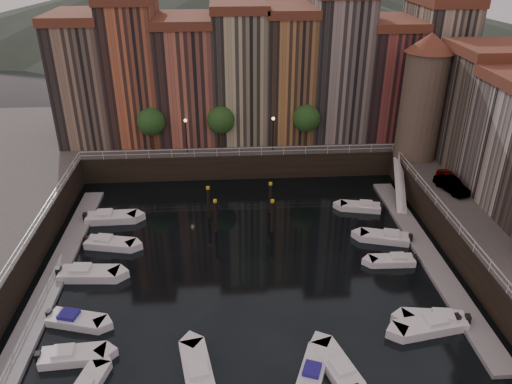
{
  "coord_description": "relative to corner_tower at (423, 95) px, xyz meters",
  "views": [
    {
      "loc": [
        -1.61,
        -37.07,
        25.54
      ],
      "look_at": [
        1.13,
        4.0,
        4.41
      ],
      "focal_mm": 35.0,
      "sensor_mm": 36.0,
      "label": 1
    }
  ],
  "objects": [
    {
      "name": "ground",
      "position": [
        -20.0,
        -14.5,
        -10.19
      ],
      "size": [
        200.0,
        200.0,
        0.0
      ],
      "primitive_type": "plane",
      "color": "black",
      "rests_on": "ground"
    },
    {
      "name": "car_b",
      "position": [
        0.55,
        -9.02,
        -6.54
      ],
      "size": [
        2.47,
        4.21,
        1.31
      ],
      "primitive_type": "imported",
      "rotation": [
        0.0,
        0.0,
        0.29
      ],
      "color": "gray",
      "rests_on": "quay_right"
    },
    {
      "name": "boat_right_3",
      "position": [
        -6.78,
        -12.74,
        -9.83
      ],
      "size": [
        4.88,
        2.88,
        1.09
      ],
      "rotation": [
        0.0,
        0.0,
        2.87
      ],
      "color": "white",
      "rests_on": "ground"
    },
    {
      "name": "boat_near_2",
      "position": [
        -16.3,
        -28.16,
        -9.87
      ],
      "size": [
        2.84,
        4.22,
        0.96
      ],
      "rotation": [
        0.0,
        0.0,
        1.19
      ],
      "color": "white",
      "rests_on": "ground"
    },
    {
      "name": "boat_right_4",
      "position": [
        -7.54,
        -6.68,
        -9.86
      ],
      "size": [
        4.49,
        2.45,
        1.01
      ],
      "rotation": [
        0.0,
        0.0,
        2.92
      ],
      "color": "white",
      "rests_on": "ground"
    },
    {
      "name": "boat_left_1",
      "position": [
        -33.03,
        -22.35,
        -9.85
      ],
      "size": [
        4.58,
        2.68,
        1.03
      ],
      "rotation": [
        0.0,
        0.0,
        -0.27
      ],
      "color": "white",
      "rests_on": "ground"
    },
    {
      "name": "gangway",
      "position": [
        -2.9,
        -4.5,
        -8.28
      ],
      "size": [
        2.78,
        8.32,
        3.73
      ],
      "color": "white",
      "rests_on": "ground"
    },
    {
      "name": "boat_left_0",
      "position": [
        -32.39,
        -25.94,
        -9.84
      ],
      "size": [
        4.62,
        1.93,
        1.05
      ],
      "rotation": [
        0.0,
        0.0,
        0.06
      ],
      "color": "white",
      "rests_on": "ground"
    },
    {
      "name": "street_lamps",
      "position": [
        -21.0,
        2.7,
        -4.3
      ],
      "size": [
        10.36,
        0.36,
        4.18
      ],
      "color": "black",
      "rests_on": "quay_far"
    },
    {
      "name": "mountains",
      "position": [
        -18.28,
        95.5,
        -2.28
      ],
      "size": [
        145.0,
        100.0,
        18.0
      ],
      "color": "#2D382D",
      "rests_on": "ground"
    },
    {
      "name": "dock_right",
      "position": [
        -3.8,
        -15.5,
        -10.02
      ],
      "size": [
        2.0,
        28.0,
        0.35
      ],
      "primitive_type": "cube",
      "color": "gray",
      "rests_on": "ground"
    },
    {
      "name": "boat_near_3",
      "position": [
        -14.66,
        -28.09,
        -9.83
      ],
      "size": [
        2.96,
        4.86,
        1.09
      ],
      "rotation": [
        0.0,
        0.0,
        1.87
      ],
      "color": "white",
      "rests_on": "ground"
    },
    {
      "name": "corner_tower",
      "position": [
        0.0,
        0.0,
        0.0
      ],
      "size": [
        5.2,
        5.2,
        13.8
      ],
      "color": "#6B5B4C",
      "rests_on": "quay_right"
    },
    {
      "name": "far_terrace",
      "position": [
        -16.69,
        9.0,
        0.76
      ],
      "size": [
        48.7,
        10.3,
        17.5
      ],
      "color": "#876C56",
      "rests_on": "quay_far"
    },
    {
      "name": "quay_far",
      "position": [
        -20.0,
        11.5,
        -8.69
      ],
      "size": [
        80.0,
        20.0,
        3.0
      ],
      "primitive_type": "cube",
      "color": "black",
      "rests_on": "ground"
    },
    {
      "name": "boat_left_4",
      "position": [
        -33.36,
        -7.32,
        -9.79
      ],
      "size": [
        5.21,
        2.02,
        1.19
      ],
      "rotation": [
        0.0,
        0.0,
        0.03
      ],
      "color": "white",
      "rests_on": "ground"
    },
    {
      "name": "boat_right_1",
      "position": [
        -6.49,
        -24.14,
        -9.82
      ],
      "size": [
        4.95,
        2.39,
        1.11
      ],
      "rotation": [
        0.0,
        0.0,
        3.0
      ],
      "color": "white",
      "rests_on": "ground"
    },
    {
      "name": "mooring_pilings",
      "position": [
        -20.15,
        -8.6,
        -8.54
      ],
      "size": [
        6.64,
        4.05,
        3.78
      ],
      "color": "black",
      "rests_on": "ground"
    },
    {
      "name": "boat_right_2",
      "position": [
        -7.26,
        -16.43,
        -9.88
      ],
      "size": [
        4.12,
        1.58,
        0.94
      ],
      "rotation": [
        0.0,
        0.0,
        3.12
      ],
      "color": "white",
      "rests_on": "ground"
    },
    {
      "name": "boat_right_0",
      "position": [
        -7.31,
        -24.77,
        -9.81
      ],
      "size": [
        5.09,
        2.59,
        1.14
      ],
      "rotation": [
        0.0,
        0.0,
        3.32
      ],
      "color": "white",
      "rests_on": "ground"
    },
    {
      "name": "boat_near_1",
      "position": [
        -23.88,
        -27.69,
        -9.81
      ],
      "size": [
        2.65,
        5.06,
        1.13
      ],
      "rotation": [
        0.0,
        0.0,
        1.76
      ],
      "color": "white",
      "rests_on": "ground"
    },
    {
      "name": "boat_left_3",
      "position": [
        -32.54,
        -12.07,
        -9.83
      ],
      "size": [
        4.89,
        2.62,
        1.09
      ],
      "rotation": [
        0.0,
        0.0,
        -0.21
      ],
      "color": "white",
      "rests_on": "ground"
    },
    {
      "name": "car_a",
      "position": [
        0.81,
        -7.78,
        -6.53
      ],
      "size": [
        1.71,
        3.94,
        1.32
      ],
      "primitive_type": "imported",
      "rotation": [
        0.0,
        0.0,
        -0.04
      ],
      "color": "gray",
      "rests_on": "quay_right"
    },
    {
      "name": "promenade_trees",
      "position": [
        -21.33,
        3.7,
        -3.61
      ],
      "size": [
        21.2,
        3.2,
        5.2
      ],
      "color": "black",
      "rests_on": "quay_far"
    },
    {
      "name": "boat_left_2",
      "position": [
        -33.4,
        -16.7,
        -9.79
      ],
      "size": [
        5.22,
        2.21,
        1.18
      ],
      "rotation": [
        0.0,
        0.0,
        -0.07
      ],
      "color": "white",
      "rests_on": "ground"
    },
    {
      "name": "railings",
      "position": [
        -20.0,
        -9.62,
        -6.41
      ],
      "size": [
        36.08,
        34.04,
        0.52
      ],
      "color": "white",
      "rests_on": "ground"
    },
    {
      "name": "dock_left",
      "position": [
        -36.2,
        -15.5,
        -10.02
      ],
      "size": [
        2.0,
        28.0,
        0.35
      ],
      "primitive_type": "cube",
      "color": "gray",
      "rests_on": "ground"
    }
  ]
}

